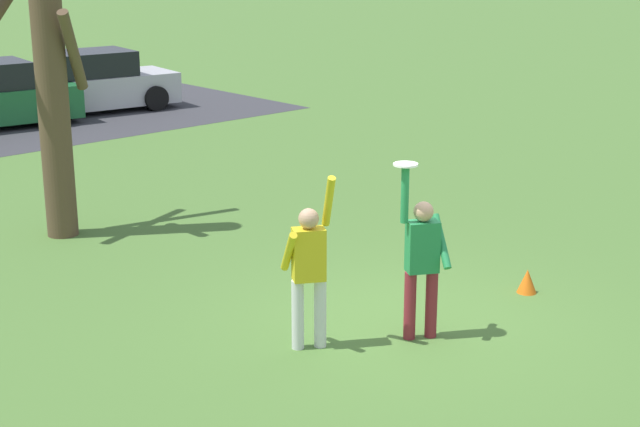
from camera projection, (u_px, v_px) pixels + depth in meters
name	position (u px, v px, depth m)	size (l,w,h in m)	color
ground_plane	(401.00, 323.00, 11.69)	(120.00, 120.00, 0.00)	#4C7533
person_catcher	(422.00, 258.00, 11.00)	(0.58, 0.52, 2.08)	maroon
person_defender	(309.00, 266.00, 10.73)	(0.65, 0.62, 2.04)	silver
frisbee_disc	(406.00, 164.00, 10.64)	(0.28, 0.28, 0.02)	white
parked_car_silver	(95.00, 83.00, 25.49)	(4.31, 2.46, 1.59)	#BCBCC1
bare_tree_tall	(48.00, 74.00, 14.44)	(2.11, 1.96, 4.83)	brown
field_cone_orange	(527.00, 281.00, 12.64)	(0.26, 0.26, 0.32)	orange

